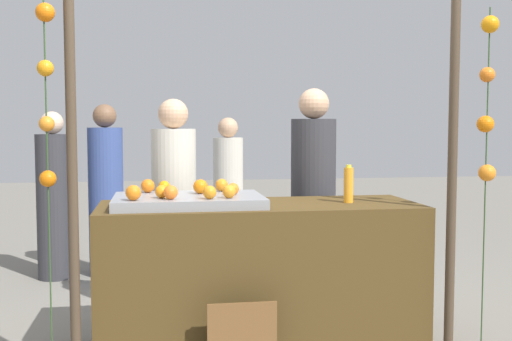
{
  "coord_description": "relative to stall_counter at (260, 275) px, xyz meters",
  "views": [
    {
      "loc": [
        -0.63,
        -3.81,
        1.4
      ],
      "look_at": [
        0.0,
        0.15,
        1.11
      ],
      "focal_mm": 43.37,
      "sensor_mm": 36.0,
      "label": 1
    }
  ],
  "objects": [
    {
      "name": "stall_counter",
      "position": [
        0.0,
        0.0,
        0.0
      ],
      "size": [
        2.01,
        0.73,
        0.91
      ],
      "primitive_type": "cube",
      "color": "#4C3819",
      "rests_on": "ground_plane"
    },
    {
      "name": "orange_tray",
      "position": [
        -0.45,
        -0.0,
        0.49
      ],
      "size": [
        0.91,
        0.61,
        0.06
      ],
      "primitive_type": "cube",
      "color": "gray",
      "rests_on": "stall_counter"
    },
    {
      "name": "orange_0",
      "position": [
        -0.17,
        -0.01,
        0.55
      ],
      "size": [
        0.08,
        0.08,
        0.08
      ],
      "primitive_type": "sphere",
      "color": "orange",
      "rests_on": "orange_tray"
    },
    {
      "name": "orange_1",
      "position": [
        -0.56,
        -0.18,
        0.56
      ],
      "size": [
        0.08,
        0.08,
        0.08
      ],
      "primitive_type": "sphere",
      "color": "orange",
      "rests_on": "orange_tray"
    },
    {
      "name": "orange_2",
      "position": [
        -0.77,
        -0.2,
        0.56
      ],
      "size": [
        0.09,
        0.09,
        0.09
      ],
      "primitive_type": "sphere",
      "color": "orange",
      "rests_on": "orange_tray"
    },
    {
      "name": "orange_3",
      "position": [
        -0.59,
        0.25,
        0.55
      ],
      "size": [
        0.07,
        0.07,
        0.07
      ],
      "primitive_type": "sphere",
      "color": "orange",
      "rests_on": "orange_tray"
    },
    {
      "name": "orange_4",
      "position": [
        -0.37,
        0.1,
        0.56
      ],
      "size": [
        0.09,
        0.09,
        0.09
      ],
      "primitive_type": "sphere",
      "color": "orange",
      "rests_on": "orange_tray"
    },
    {
      "name": "orange_5",
      "position": [
        -0.61,
        -0.1,
        0.55
      ],
      "size": [
        0.08,
        0.08,
        0.08
      ],
      "primitive_type": "sphere",
      "color": "orange",
      "rests_on": "orange_tray"
    },
    {
      "name": "orange_6",
      "position": [
        -0.22,
        0.22,
        0.56
      ],
      "size": [
        0.08,
        0.08,
        0.08
      ],
      "primitive_type": "sphere",
      "color": "orange",
      "rests_on": "orange_tray"
    },
    {
      "name": "orange_7",
      "position": [
        -0.7,
        0.21,
        0.56
      ],
      "size": [
        0.09,
        0.09,
        0.09
      ],
      "primitive_type": "sphere",
      "color": "orange",
      "rests_on": "orange_tray"
    },
    {
      "name": "orange_8",
      "position": [
        -0.33,
        -0.2,
        0.56
      ],
      "size": [
        0.08,
        0.08,
        0.08
      ],
      "primitive_type": "sphere",
      "color": "orange",
      "rests_on": "orange_tray"
    },
    {
      "name": "orange_9",
      "position": [
        -0.21,
        -0.17,
        0.56
      ],
      "size": [
        0.08,
        0.08,
        0.08
      ],
      "primitive_type": "sphere",
      "color": "orange",
      "rests_on": "orange_tray"
    },
    {
      "name": "juice_bottle",
      "position": [
        0.57,
        -0.02,
        0.57
      ],
      "size": [
        0.06,
        0.06,
        0.24
      ],
      "color": "orange",
      "rests_on": "stall_counter"
    },
    {
      "name": "vendor_left",
      "position": [
        -0.52,
        0.66,
        0.29
      ],
      "size": [
        0.32,
        0.32,
        1.59
      ],
      "color": "beige",
      "rests_on": "ground_plane"
    },
    {
      "name": "vendor_right",
      "position": [
        0.52,
        0.68,
        0.33
      ],
      "size": [
        0.34,
        0.34,
        1.68
      ],
      "color": "#333338",
      "rests_on": "ground_plane"
    },
    {
      "name": "crowd_person_0",
      "position": [
        0.06,
        2.3,
        0.23
      ],
      "size": [
        0.3,
        0.3,
        1.48
      ],
      "color": "beige",
      "rests_on": "ground_plane"
    },
    {
      "name": "crowd_person_1",
      "position": [
        -1.11,
        2.06,
        0.29
      ],
      "size": [
        0.32,
        0.32,
        1.6
      ],
      "color": "#384C8C",
      "rests_on": "ground_plane"
    },
    {
      "name": "crowd_person_2",
      "position": [
        -1.57,
        2.02,
        0.26
      ],
      "size": [
        0.31,
        0.31,
        1.53
      ],
      "color": "#333338",
      "rests_on": "ground_plane"
    },
    {
      "name": "canopy_post_left",
      "position": [
        -1.08,
        -0.41,
        0.66
      ],
      "size": [
        0.06,
        0.06,
        2.23
      ],
      "primitive_type": "cylinder",
      "color": "#473828",
      "rests_on": "ground_plane"
    },
    {
      "name": "canopy_post_right",
      "position": [
        1.08,
        -0.41,
        0.66
      ],
      "size": [
        0.06,
        0.06,
        2.23
      ],
      "primitive_type": "cylinder",
      "color": "#473828",
      "rests_on": "ground_plane"
    },
    {
      "name": "garland_strand_left",
      "position": [
        -1.2,
        -0.45,
        1.12
      ],
      "size": [
        0.1,
        0.11,
        2.08
      ],
      "color": "#2D4C23",
      "rests_on": "ground_plane"
    },
    {
      "name": "garland_strand_right",
      "position": [
        1.27,
        -0.45,
        1.07
      ],
      "size": [
        0.12,
        0.11,
        2.08
      ],
      "color": "#2D4C23",
      "rests_on": "ground_plane"
    }
  ]
}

